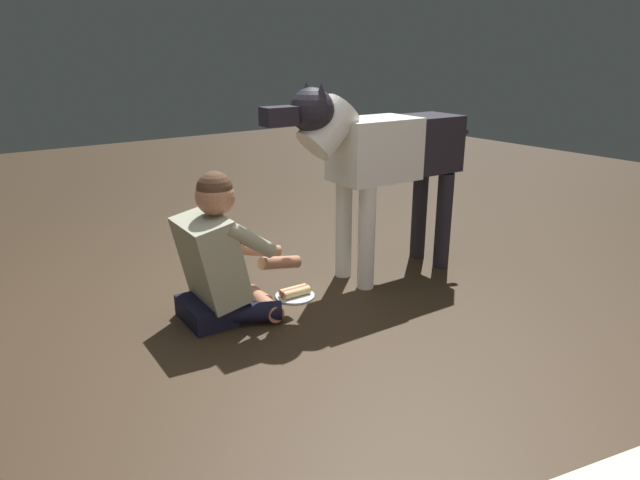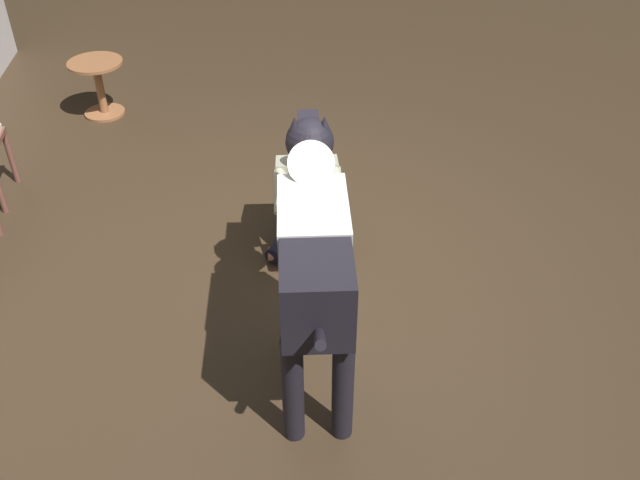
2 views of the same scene
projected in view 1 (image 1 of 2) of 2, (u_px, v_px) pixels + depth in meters
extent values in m
plane|color=#352719|center=(228.00, 308.00, 3.30)|extent=(12.99, 12.99, 0.00)
cube|color=black|center=(206.00, 310.00, 3.13)|extent=(0.26, 0.35, 0.12)
cylinder|color=black|center=(221.00, 293.00, 3.34)|extent=(0.41, 0.25, 0.11)
cylinder|color=#AB6F51|center=(250.00, 293.00, 3.36)|extent=(0.10, 0.36, 0.09)
cylinder|color=black|center=(245.00, 313.00, 3.09)|extent=(0.41, 0.28, 0.11)
cylinder|color=#AB6F51|center=(263.00, 303.00, 3.23)|extent=(0.14, 0.37, 0.09)
cube|color=gray|center=(211.00, 259.00, 3.06)|extent=(0.33, 0.41, 0.50)
cylinder|color=gray|center=(223.00, 224.00, 3.24)|extent=(0.30, 0.09, 0.24)
cylinder|color=#AB6F51|center=(259.00, 250.00, 3.37)|extent=(0.28, 0.12, 0.12)
cylinder|color=gray|center=(251.00, 240.00, 2.97)|extent=(0.30, 0.09, 0.24)
cylinder|color=#AB6F51|center=(280.00, 262.00, 3.17)|extent=(0.28, 0.10, 0.12)
sphere|color=#AB6F51|center=(215.00, 196.00, 2.98)|extent=(0.21, 0.21, 0.21)
sphere|color=#462E1F|center=(215.00, 189.00, 2.97)|extent=(0.19, 0.19, 0.19)
cylinder|color=silver|center=(366.00, 238.00, 3.49)|extent=(0.11, 0.11, 0.66)
cylinder|color=silver|center=(344.00, 228.00, 3.67)|extent=(0.11, 0.11, 0.66)
cylinder|color=black|center=(443.00, 221.00, 3.83)|extent=(0.11, 0.11, 0.66)
cylinder|color=black|center=(419.00, 213.00, 4.02)|extent=(0.11, 0.11, 0.66)
cube|color=silver|center=(375.00, 149.00, 3.49)|extent=(0.54, 0.36, 0.38)
cube|color=black|center=(422.00, 144.00, 3.70)|extent=(0.47, 0.34, 0.36)
cylinder|color=silver|center=(328.00, 127.00, 3.25)|extent=(0.39, 0.26, 0.38)
sphere|color=black|center=(312.00, 110.00, 3.16)|extent=(0.25, 0.25, 0.25)
cube|color=black|center=(279.00, 116.00, 3.06)|extent=(0.20, 0.12, 0.10)
cone|color=black|center=(321.00, 94.00, 3.08)|extent=(0.09, 0.09, 0.11)
cone|color=black|center=(307.00, 92.00, 3.20)|extent=(0.09, 0.09, 0.11)
cylinder|color=black|center=(449.00, 146.00, 3.84)|extent=(0.34, 0.06, 0.22)
cylinder|color=silver|center=(295.00, 296.00, 3.45)|extent=(0.24, 0.24, 0.01)
cylinder|color=#DCBB78|center=(293.00, 290.00, 3.46)|extent=(0.18, 0.06, 0.05)
cylinder|color=#DCBB78|center=(297.00, 293.00, 3.42)|extent=(0.18, 0.06, 0.05)
cylinder|color=maroon|center=(295.00, 290.00, 3.44)|extent=(0.19, 0.04, 0.04)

